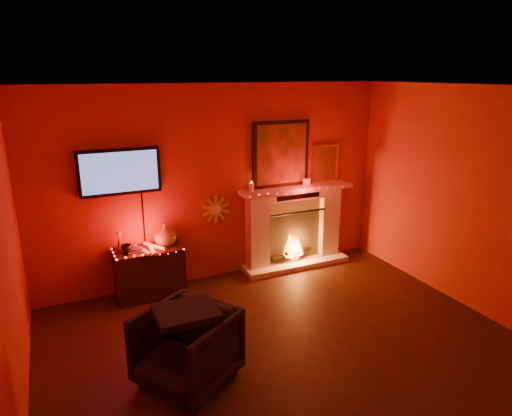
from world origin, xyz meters
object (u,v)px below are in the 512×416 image
Objects in this scene: sunburst_clock at (216,209)px; console_table at (151,268)px; fireplace at (294,219)px; tv at (120,172)px; armchair at (187,348)px.

console_table is (-0.99, -0.22, -0.62)m from sunburst_clock.
fireplace is at bearing 3.33° from console_table.
fireplace is 2.61m from tv.
sunburst_clock is at bearing 120.70° from armchair.
sunburst_clock is 0.42× the size of console_table.
console_table is at bearing 145.26° from armchair.
tv is 1.29× the size of console_table.
fireplace reaches higher than sunburst_clock.
tv is 1.54× the size of armchair.
console_table is at bearing -36.85° from tv.
tv is at bearing 178.50° from fireplace.
armchair is at bearing -92.19° from console_table.
sunburst_clock is (1.25, 0.03, -0.65)m from tv.
fireplace is 2.27× the size of console_table.
tv is at bearing 152.44° from armchair.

